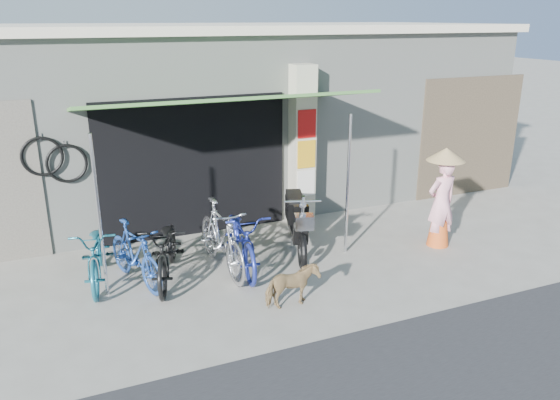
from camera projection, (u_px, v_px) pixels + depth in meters
name	position (u px, v px, depth m)	size (l,w,h in m)	color
ground	(317.00, 280.00, 8.31)	(80.00, 80.00, 0.00)	gray
bicycle_shop	(217.00, 110.00, 12.17)	(12.30, 5.30, 3.66)	#A5A9A1
shop_pillar	(302.00, 146.00, 10.28)	(0.42, 0.44, 3.00)	beige
awning	(224.00, 103.00, 8.60)	(4.60, 1.88, 2.72)	#3D6F32
neighbour_right	(470.00, 137.00, 11.99)	(2.60, 0.06, 2.60)	brown
bike_teal	(98.00, 253.00, 8.11)	(0.63, 1.79, 0.94)	#185D6F
bike_blue	(135.00, 254.00, 8.05)	(0.45, 1.58, 0.95)	navy
bike_black	(168.00, 250.00, 8.17)	(0.65, 1.87, 0.98)	black
bike_silver	(221.00, 238.00, 8.44)	(0.52, 1.86, 1.12)	#B3B2B7
bike_navy	(242.00, 238.00, 8.57)	(0.67, 1.93, 1.01)	navy
street_dog	(292.00, 286.00, 7.44)	(0.34, 0.74, 0.62)	#9C8852
moped	(297.00, 221.00, 9.25)	(0.84, 1.95, 1.13)	black
nun	(442.00, 198.00, 9.31)	(0.64, 0.64, 1.74)	#FFABBD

